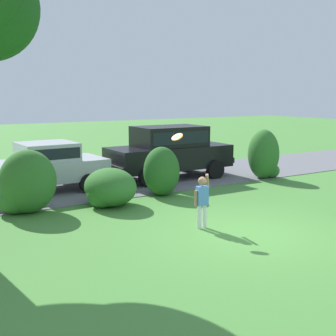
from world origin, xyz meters
The scene contains 10 objects.
ground_plane centered at (0.00, 0.00, 0.00)m, with size 80.00×80.00×0.00m, color #478438.
driveway_strip centered at (0.00, 6.60, 0.01)m, with size 28.00×4.40×0.02m, color slate.
shrub_near_tree centered at (-3.74, 4.38, 0.76)m, with size 1.54×1.21×1.66m.
shrub_centre_left centered at (-1.61, 3.91, 0.50)m, with size 1.40×1.65×1.06m.
shrub_centre centered at (0.31, 4.25, 0.69)m, with size 1.12×1.06×1.50m.
shrub_centre_right centered at (4.91, 4.64, 0.85)m, with size 1.20×1.18×1.80m.
parked_sedan centered at (-2.67, 6.69, 0.85)m, with size 4.46×2.22×1.56m.
parked_suv centered at (1.97, 6.47, 1.08)m, with size 4.71×2.12×1.92m.
child_thrower centered at (-0.65, 0.88, 0.72)m, with size 0.47×0.24×1.29m.
frisbee centered at (-0.96, 1.46, 2.09)m, with size 0.27×0.28×0.19m.
Camera 1 is at (-6.58, -7.16, 3.08)m, focal length 47.65 mm.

